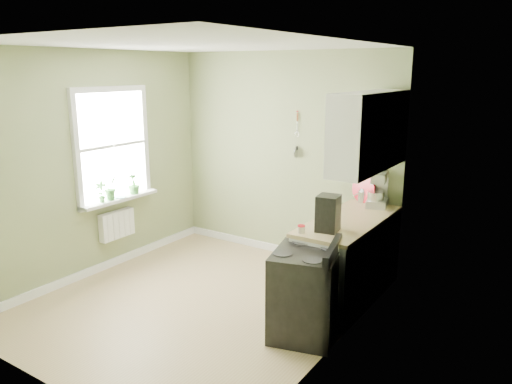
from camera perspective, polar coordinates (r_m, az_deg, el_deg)
The scene contains 21 objects.
floor at distance 5.61m, azimuth -6.55°, elevation -12.48°, with size 3.20×3.60×0.02m, color tan.
ceiling at distance 5.03m, azimuth -7.43°, elevation 16.50°, with size 3.20×3.60×0.02m, color white.
wall_back at distance 6.60m, azimuth 3.26°, elevation 4.09°, with size 3.20×0.02×2.70m, color gray.
wall_left at distance 6.30m, azimuth -18.22°, elevation 2.93°, with size 0.02×3.60×2.70m, color gray.
wall_right at distance 4.31m, azimuth 9.60°, elevation -1.39°, with size 0.02×3.60×2.70m, color gray.
base_cabinets at distance 5.59m, azimuth 10.53°, elevation -7.73°, with size 0.60×1.60×0.87m, color silver.
countertop at distance 5.44m, azimuth 10.64°, elevation -3.25°, with size 0.64×1.60×0.04m, color tan.
upper_cabinets at distance 5.29m, azimuth 12.89°, elevation 6.80°, with size 0.35×1.40×0.80m, color silver.
window at distance 6.43m, azimuth -16.12°, elevation 5.11°, with size 0.06×1.14×1.44m.
window_sill at distance 6.51m, azimuth -15.31°, elevation -0.77°, with size 0.18×1.14×0.04m, color white.
radiator at distance 6.59m, azimuth -15.62°, elevation -3.60°, with size 0.12×0.50×0.35m, color white.
wall_utensils at distance 6.45m, azimuth 4.70°, elevation 5.76°, with size 0.02×0.14×0.58m.
stove at distance 4.81m, azimuth 5.71°, elevation -11.37°, with size 0.76×0.81×0.96m.
stand_mixer at distance 5.97m, azimuth 13.85°, elevation 0.20°, with size 0.29×0.40×0.44m.
kettle at distance 6.11m, azimuth 12.05°, elevation -0.39°, with size 0.17×0.10×0.17m.
coffee_maker at distance 4.96m, azimuth 8.21°, elevation -2.52°, with size 0.24×0.26×0.36m.
red_tray at distance 6.09m, azimuth 12.17°, elevation 0.39°, with size 0.35×0.35×0.02m, color red.
jar at distance 4.90m, azimuth 5.20°, elevation -4.23°, with size 0.07×0.07×0.08m.
plant_a at distance 6.28m, azimuth -17.29°, elevation 0.02°, with size 0.14×0.10×0.26m, color #387833.
plant_b at distance 6.37m, azimuth -16.24°, elevation 0.48°, with size 0.17×0.14×0.31m, color #387833.
plant_c at distance 6.62m, azimuth -13.80°, elevation 0.94°, with size 0.15×0.15×0.27m, color #387833.
Camera 1 is at (3.27, -3.81, 2.47)m, focal length 35.00 mm.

